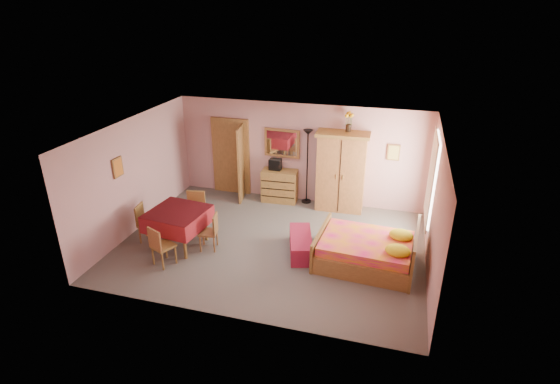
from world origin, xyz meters
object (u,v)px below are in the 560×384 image
(wardrobe, at_px, (341,172))
(chair_west, at_px, (148,223))
(chest_of_drawers, at_px, (280,186))
(sunflower_vase, at_px, (349,122))
(chair_south, at_px, (163,245))
(bench, at_px, (301,244))
(dining_table, at_px, (179,228))
(stereo, at_px, (275,164))
(chair_east, at_px, (208,232))
(wall_mirror, at_px, (282,143))
(chair_north, at_px, (195,213))
(bed, at_px, (366,244))
(floor_lamp, at_px, (307,167))

(wardrobe, height_order, chair_west, wardrobe)
(chest_of_drawers, height_order, sunflower_vase, sunflower_vase)
(sunflower_vase, height_order, chair_south, sunflower_vase)
(wardrobe, bearing_deg, bench, -102.92)
(dining_table, bearing_deg, stereo, 64.91)
(stereo, bearing_deg, chair_east, -103.40)
(wall_mirror, bearing_deg, stereo, -123.41)
(chest_of_drawers, relative_size, chair_north, 0.99)
(sunflower_vase, height_order, bed, sunflower_vase)
(chair_south, bearing_deg, stereo, 94.50)
(wall_mirror, xyz_separation_m, chair_east, (-0.80, -2.98, -1.14))
(chair_north, bearing_deg, floor_lamp, -143.84)
(bench, xyz_separation_m, chair_south, (-2.56, -1.19, 0.23))
(bed, distance_m, chair_west, 4.74)
(bed, xyz_separation_m, bench, (-1.36, 0.04, -0.25))
(chest_of_drawers, height_order, floor_lamp, floor_lamp)
(bench, bearing_deg, bed, -1.68)
(sunflower_vase, xyz_separation_m, bench, (-0.55, -2.46, -2.07))
(wardrobe, xyz_separation_m, sunflower_vase, (0.10, 0.10, 1.26))
(floor_lamp, xyz_separation_m, chair_north, (-2.12, -2.25, -0.52))
(wall_mirror, bearing_deg, bench, -62.61)
(sunflower_vase, distance_m, dining_table, 4.67)
(sunflower_vase, relative_size, chair_east, 0.60)
(sunflower_vase, distance_m, chair_west, 5.20)
(wall_mirror, bearing_deg, chair_west, -122.86)
(bench, distance_m, chair_west, 3.40)
(wardrobe, height_order, sunflower_vase, sunflower_vase)
(bench, distance_m, chair_south, 2.83)
(chest_of_drawers, relative_size, dining_table, 0.80)
(bench, xyz_separation_m, dining_table, (-2.61, -0.43, 0.22))
(stereo, relative_size, dining_table, 0.27)
(wall_mirror, bearing_deg, wardrobe, -4.64)
(wall_mirror, distance_m, bed, 3.80)
(wall_mirror, height_order, dining_table, wall_mirror)
(bed, bearing_deg, chair_west, -171.54)
(stereo, distance_m, sunflower_vase, 2.22)
(chest_of_drawers, height_order, dining_table, chest_of_drawers)
(wall_mirror, bearing_deg, chair_south, -107.00)
(chest_of_drawers, xyz_separation_m, dining_table, (-1.46, -2.81, -0.01))
(bed, relative_size, chair_west, 2.28)
(floor_lamp, height_order, dining_table, floor_lamp)
(wall_mirror, bearing_deg, sunflower_vase, -0.95)
(chair_west, height_order, chair_east, chair_west)
(bench, bearing_deg, wardrobe, 79.10)
(chest_of_drawers, xyz_separation_m, chair_east, (-0.80, -2.77, -0.03))
(wardrobe, distance_m, bed, 2.63)
(wall_mirror, height_order, bench, wall_mirror)
(wardrobe, relative_size, chair_south, 2.34)
(dining_table, bearing_deg, wall_mirror, 64.15)
(bed, height_order, dining_table, bed)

